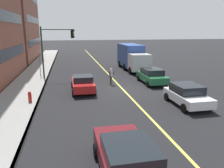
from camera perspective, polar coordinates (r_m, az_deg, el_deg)
name	(u,v)px	position (r m, az deg, el deg)	size (l,w,h in m)	color
ground	(122,89)	(19.75, 2.72, -1.27)	(200.00, 200.00, 0.00)	black
sidewalk_slab	(22,93)	(19.54, -22.39, -2.27)	(80.00, 3.33, 0.15)	gray
curb_edge	(42,92)	(19.29, -17.77, -2.07)	(80.00, 0.16, 0.15)	slate
lane_stripe_center	(122,89)	(19.75, 2.72, -1.25)	(80.00, 0.16, 0.01)	#D8CC4C
car_green	(152,76)	(21.92, 10.33, 2.13)	(4.14, 2.02, 1.49)	#1E6038
car_white	(187,95)	(16.19, 19.00, -2.65)	(3.84, 2.06, 1.47)	silver
car_red	(83,83)	(18.94, -7.61, 0.19)	(4.12, 1.93, 1.40)	red
car_maroon	(128,161)	(8.08, 4.28, -19.25)	(4.77, 2.05, 1.44)	#591116
truck_blue	(132,57)	(29.42, 5.20, 7.14)	(7.98, 2.49, 3.29)	silver
pedestrian_with_backpack	(111,75)	(21.09, -0.22, 2.36)	(0.43, 0.44, 1.63)	brown
traffic_light_mast	(55,44)	(24.12, -14.66, 10.13)	(0.28, 3.51, 5.52)	#1E3823
street_sign_post	(39,61)	(25.68, -18.36, 5.79)	(0.60, 0.08, 3.17)	slate
fire_hydrant	(30,98)	(16.66, -20.59, -3.38)	(0.24, 0.24, 0.94)	red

